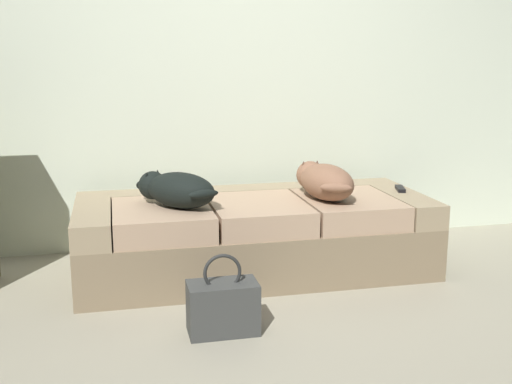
# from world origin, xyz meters

# --- Properties ---
(ground_plane) EXTENTS (10.00, 10.00, 0.00)m
(ground_plane) POSITION_xyz_m (0.00, 0.00, 0.00)
(ground_plane) COLOR #9E9882
(back_wall) EXTENTS (6.40, 0.10, 2.80)m
(back_wall) POSITION_xyz_m (0.00, 1.70, 1.40)
(back_wall) COLOR silver
(back_wall) RESTS_ON ground
(couch) EXTENTS (2.03, 0.85, 0.44)m
(couch) POSITION_xyz_m (0.00, 1.04, 0.22)
(couch) COLOR #816E53
(couch) RESTS_ON ground
(dog_dark) EXTENTS (0.48, 0.48, 0.19)m
(dog_dark) POSITION_xyz_m (-0.46, 0.94, 0.54)
(dog_dark) COLOR black
(dog_dark) RESTS_ON couch
(dog_tan) EXTENTS (0.32, 0.60, 0.20)m
(dog_tan) POSITION_xyz_m (0.40, 0.96, 0.54)
(dog_tan) COLOR brown
(dog_tan) RESTS_ON couch
(tv_remote) EXTENTS (0.08, 0.16, 0.02)m
(tv_remote) POSITION_xyz_m (0.93, 1.06, 0.45)
(tv_remote) COLOR black
(tv_remote) RESTS_ON couch
(handbag) EXTENTS (0.32, 0.18, 0.38)m
(handbag) POSITION_xyz_m (-0.33, 0.25, 0.13)
(handbag) COLOR #3A3C3A
(handbag) RESTS_ON ground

